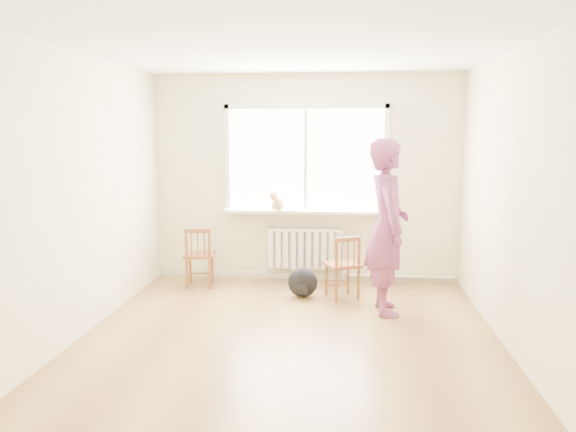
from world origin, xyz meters
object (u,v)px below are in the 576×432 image
(chair_right, at_px, (344,267))
(backpack, at_px, (303,283))
(chair_left, at_px, (199,257))
(person, at_px, (387,227))
(cat, at_px, (278,202))

(chair_right, bearing_deg, backpack, -27.04)
(backpack, bearing_deg, chair_left, 166.78)
(person, height_order, backpack, person)
(chair_left, relative_size, backpack, 2.18)
(chair_right, distance_m, cat, 1.28)
(chair_left, height_order, person, person)
(chair_right, distance_m, person, 0.85)
(chair_right, bearing_deg, person, 110.46)
(person, bearing_deg, cat, 42.99)
(chair_left, bearing_deg, backpack, 159.41)
(chair_right, bearing_deg, cat, -62.19)
(person, distance_m, backpack, 1.30)
(person, relative_size, cat, 4.61)
(chair_right, distance_m, backpack, 0.53)
(chair_left, relative_size, cat, 1.87)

